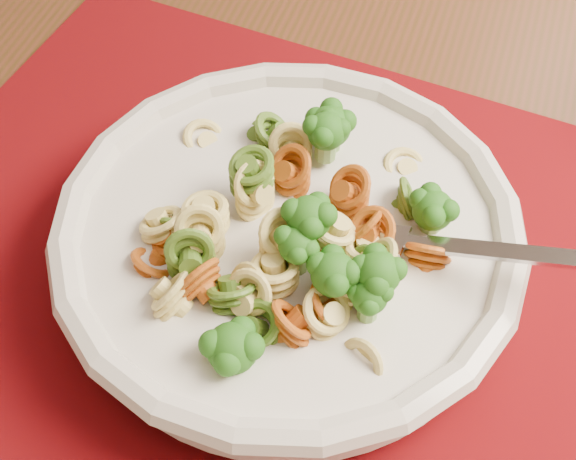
# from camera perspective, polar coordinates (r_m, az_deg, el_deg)

# --- Properties ---
(dining_table) EXTENTS (1.65, 1.17, 0.74)m
(dining_table) POSITION_cam_1_polar(r_m,az_deg,el_deg) (0.67, 1.80, 3.55)
(dining_table) COLOR #4B2515
(dining_table) RESTS_ON ground
(placemat) EXTENTS (0.58, 0.50, 0.00)m
(placemat) POSITION_cam_1_polar(r_m,az_deg,el_deg) (0.52, -1.36, -1.77)
(placemat) COLOR #5D0504
(placemat) RESTS_ON dining_table
(pasta_bowl) EXTENTS (0.28, 0.28, 0.05)m
(pasta_bowl) POSITION_cam_1_polar(r_m,az_deg,el_deg) (0.48, 0.00, -0.60)
(pasta_bowl) COLOR beige
(pasta_bowl) RESTS_ON placemat
(pasta_broccoli_heap) EXTENTS (0.24, 0.24, 0.06)m
(pasta_broccoli_heap) POSITION_cam_1_polar(r_m,az_deg,el_deg) (0.47, 0.00, 0.44)
(pasta_broccoli_heap) COLOR #D5B969
(pasta_broccoli_heap) RESTS_ON pasta_bowl
(fork) EXTENTS (0.18, 0.06, 0.08)m
(fork) POSITION_cam_1_polar(r_m,az_deg,el_deg) (0.47, 6.92, -0.67)
(fork) COLOR silver
(fork) RESTS_ON pasta_bowl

